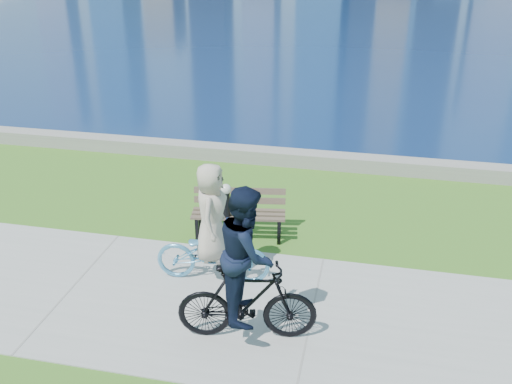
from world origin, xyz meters
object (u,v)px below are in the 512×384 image
park_bench (239,210)px  bollard_lamp (226,209)px  cyclist_woman (212,239)px  cyclist_man (247,278)px

park_bench → bollard_lamp: 0.36m
cyclist_woman → cyclist_man: size_ratio=0.88×
park_bench → cyclist_woman: cyclist_woman is taller
park_bench → cyclist_man: (0.85, -2.96, 0.46)m
bollard_lamp → cyclist_man: 2.88m
cyclist_woman → cyclist_man: (0.90, -1.35, 0.22)m
park_bench → bollard_lamp: bearing=-129.6°
cyclist_woman → cyclist_man: 1.64m
cyclist_man → park_bench: bearing=5.6°
bollard_lamp → cyclist_woman: bearing=-85.1°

